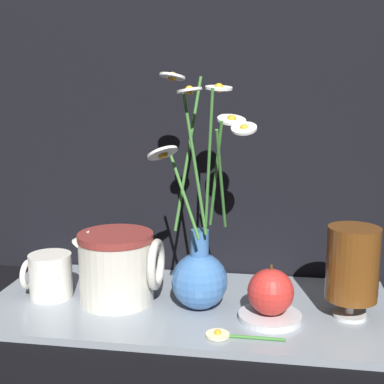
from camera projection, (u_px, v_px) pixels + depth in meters
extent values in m
plane|color=black|center=(188.00, 310.00, 0.92)|extent=(6.00, 6.00, 0.00)
cube|color=gray|center=(188.00, 306.00, 0.92)|extent=(0.69, 0.32, 0.01)
sphere|color=#3F72B7|center=(200.00, 281.00, 0.89)|extent=(0.09, 0.09, 0.09)
cylinder|color=#3F72B7|center=(200.00, 245.00, 0.88)|extent=(0.03, 0.03, 0.05)
cylinder|color=#3D7A33|center=(186.00, 154.00, 0.87)|extent=(0.04, 0.06, 0.25)
cylinder|color=white|center=(173.00, 77.00, 0.86)|extent=(0.06, 0.06, 0.01)
sphere|color=gold|center=(173.00, 77.00, 0.86)|extent=(0.01, 0.01, 0.01)
cylinder|color=#3D7A33|center=(195.00, 163.00, 0.83)|extent=(0.04, 0.02, 0.23)
cylinder|color=white|center=(189.00, 90.00, 0.79)|extent=(0.05, 0.05, 0.01)
sphere|color=gold|center=(189.00, 90.00, 0.79)|extent=(0.01, 0.01, 0.01)
cylinder|color=#3D7A33|center=(209.00, 161.00, 0.85)|extent=(0.02, 0.03, 0.23)
cylinder|color=white|center=(219.00, 88.00, 0.83)|extent=(0.06, 0.06, 0.01)
sphere|color=gold|center=(219.00, 88.00, 0.83)|extent=(0.02, 0.02, 0.02)
cylinder|color=#3D7A33|center=(182.00, 193.00, 0.83)|extent=(0.06, 0.06, 0.13)
cylinder|color=white|center=(162.00, 153.00, 0.80)|extent=(0.06, 0.06, 0.03)
sphere|color=gold|center=(162.00, 153.00, 0.80)|extent=(0.02, 0.02, 0.02)
cylinder|color=#3D7A33|center=(215.00, 176.00, 0.86)|extent=(0.03, 0.05, 0.18)
cylinder|color=white|center=(232.00, 120.00, 0.85)|extent=(0.06, 0.06, 0.02)
sphere|color=gold|center=(232.00, 120.00, 0.85)|extent=(0.02, 0.02, 0.02)
cylinder|color=#3D7A33|center=(221.00, 181.00, 0.85)|extent=(0.01, 0.07, 0.17)
cylinder|color=white|center=(244.00, 128.00, 0.82)|extent=(0.04, 0.04, 0.02)
sphere|color=gold|center=(244.00, 128.00, 0.82)|extent=(0.01, 0.01, 0.01)
cylinder|color=silver|center=(51.00, 276.00, 0.94)|extent=(0.07, 0.07, 0.08)
torus|color=silver|center=(28.00, 274.00, 0.94)|extent=(0.01, 0.05, 0.05)
cylinder|color=beige|center=(116.00, 268.00, 0.91)|extent=(0.13, 0.13, 0.12)
cylinder|color=maroon|center=(115.00, 237.00, 0.90)|extent=(0.13, 0.13, 0.01)
torus|color=beige|center=(156.00, 264.00, 0.90)|extent=(0.01, 0.09, 0.09)
cone|color=beige|center=(85.00, 238.00, 0.91)|extent=(0.05, 0.04, 0.04)
cylinder|color=silver|center=(349.00, 315.00, 0.86)|extent=(0.05, 0.05, 0.01)
cylinder|color=silver|center=(350.00, 306.00, 0.86)|extent=(0.01, 0.01, 0.03)
cylinder|color=brown|center=(353.00, 263.00, 0.84)|extent=(0.08, 0.08, 0.12)
cylinder|color=silver|center=(270.00, 317.00, 0.85)|extent=(0.10, 0.10, 0.01)
sphere|color=red|center=(271.00, 292.00, 0.84)|extent=(0.07, 0.07, 0.07)
cylinder|color=#4C3819|center=(271.00, 267.00, 0.83)|extent=(0.00, 0.00, 0.01)
cylinder|color=#3D7A33|center=(251.00, 338.00, 0.79)|extent=(0.10, 0.01, 0.01)
cylinder|color=beige|center=(218.00, 335.00, 0.79)|extent=(0.04, 0.04, 0.00)
sphere|color=gold|center=(218.00, 333.00, 0.79)|extent=(0.01, 0.01, 0.01)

